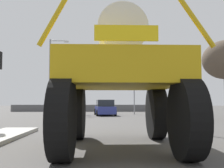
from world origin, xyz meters
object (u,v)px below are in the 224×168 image
at_px(traffic_signal_far_left, 78,87).
at_px(traffic_signal_far_right, 134,89).
at_px(traffic_signal_near_right, 177,70).
at_px(streetlight_far_left, 51,72).
at_px(oversize_sprayer, 120,80).
at_px(sedan_ahead, 105,108).

relative_size(traffic_signal_far_left, traffic_signal_far_right, 1.07).
bearing_deg(traffic_signal_far_right, traffic_signal_near_right, -88.03).
relative_size(traffic_signal_near_right, traffic_signal_far_left, 1.00).
relative_size(traffic_signal_far_left, streetlight_far_left, 0.47).
distance_m(traffic_signal_far_left, traffic_signal_far_right, 5.97).
height_order(oversize_sprayer, streetlight_far_left, streetlight_far_left).
bearing_deg(traffic_signal_far_right, traffic_signal_far_left, -179.96).
xyz_separation_m(sedan_ahead, traffic_signal_far_left, (-2.90, 2.00, 2.15)).
bearing_deg(streetlight_far_left, traffic_signal_far_left, -26.95).
bearing_deg(traffic_signal_far_left, streetlight_far_left, 153.05).
bearing_deg(sedan_ahead, traffic_signal_far_left, 48.54).
xyz_separation_m(sedan_ahead, traffic_signal_far_right, (3.07, 2.00, 1.96)).
distance_m(oversize_sprayer, traffic_signal_far_left, 20.17).
height_order(oversize_sprayer, traffic_signal_near_right, oversize_sprayer).
relative_size(sedan_ahead, streetlight_far_left, 0.51).
bearing_deg(oversize_sprayer, traffic_signal_far_left, 9.07).
relative_size(oversize_sprayer, sedan_ahead, 1.31).
xyz_separation_m(sedan_ahead, traffic_signal_near_right, (3.60, -13.39, 2.15)).
bearing_deg(oversize_sprayer, sedan_ahead, 1.02).
relative_size(oversize_sprayer, streetlight_far_left, 0.67).
bearing_deg(traffic_signal_far_right, oversize_sprayer, -96.81).
relative_size(sedan_ahead, traffic_signal_far_right, 1.17).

